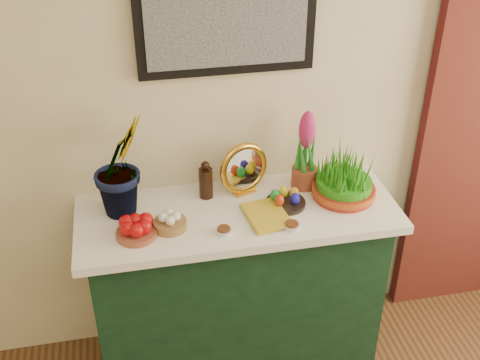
{
  "coord_description": "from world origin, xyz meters",
  "views": [
    {
      "loc": [
        -0.55,
        -0.11,
        2.39
      ],
      "look_at": [
        -0.13,
        1.95,
        1.07
      ],
      "focal_mm": 45.0,
      "sensor_mm": 36.0,
      "label": 1
    }
  ],
  "objects_px": {
    "hyacinth_green": "(119,150)",
    "sideboard": "(238,289)",
    "mirror": "(244,169)",
    "wheatgrass_sabzeh": "(345,177)",
    "book": "(248,219)"
  },
  "relations": [
    {
      "from": "hyacinth_green",
      "to": "wheatgrass_sabzeh",
      "type": "relative_size",
      "value": 2.08
    },
    {
      "from": "mirror",
      "to": "wheatgrass_sabzeh",
      "type": "bearing_deg",
      "value": -17.13
    },
    {
      "from": "hyacinth_green",
      "to": "sideboard",
      "type": "bearing_deg",
      "value": -49.13
    },
    {
      "from": "sideboard",
      "to": "hyacinth_green",
      "type": "bearing_deg",
      "value": 169.02
    },
    {
      "from": "book",
      "to": "wheatgrass_sabzeh",
      "type": "height_order",
      "value": "wheatgrass_sabzeh"
    },
    {
      "from": "book",
      "to": "wheatgrass_sabzeh",
      "type": "distance_m",
      "value": 0.48
    },
    {
      "from": "hyacinth_green",
      "to": "wheatgrass_sabzeh",
      "type": "bearing_deg",
      "value": -43.53
    },
    {
      "from": "hyacinth_green",
      "to": "book",
      "type": "xyz_separation_m",
      "value": [
        0.5,
        -0.19,
        -0.28
      ]
    },
    {
      "from": "sideboard",
      "to": "mirror",
      "type": "xyz_separation_m",
      "value": [
        0.05,
        0.13,
        0.58
      ]
    },
    {
      "from": "sideboard",
      "to": "book",
      "type": "xyz_separation_m",
      "value": [
        0.02,
        -0.1,
        0.48
      ]
    },
    {
      "from": "mirror",
      "to": "wheatgrass_sabzeh",
      "type": "height_order",
      "value": "mirror"
    },
    {
      "from": "sideboard",
      "to": "wheatgrass_sabzeh",
      "type": "xyz_separation_m",
      "value": [
        0.48,
        0.0,
        0.57
      ]
    },
    {
      "from": "sideboard",
      "to": "book",
      "type": "bearing_deg",
      "value": -76.62
    },
    {
      "from": "hyacinth_green",
      "to": "book",
      "type": "distance_m",
      "value": 0.61
    },
    {
      "from": "book",
      "to": "wheatgrass_sabzeh",
      "type": "relative_size",
      "value": 0.78
    }
  ]
}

